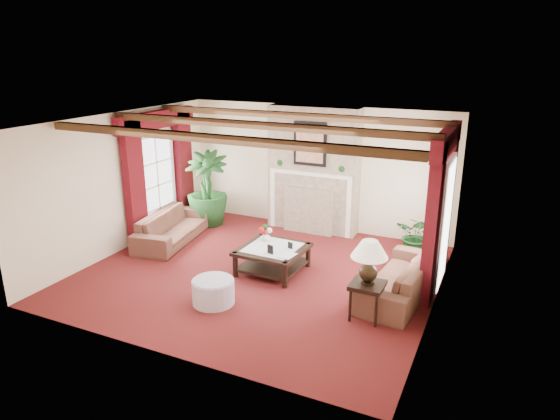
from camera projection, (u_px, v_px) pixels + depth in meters
The scene contains 23 objects.
floor at pixel (260, 273), 8.93m from camera, with size 6.00×6.00×0.00m, color #4C0D15.
ceiling at pixel (258, 121), 8.10m from camera, with size 6.00×6.00×0.00m, color white.
back_wall at pixel (317, 168), 10.89m from camera, with size 6.00×0.02×2.70m, color beige.
left_wall at pixel (122, 182), 9.72m from camera, with size 0.02×5.50×2.70m, color beige.
right_wall at pixel (441, 226), 7.31m from camera, with size 0.02×5.50×2.70m, color beige.
ceiling_beams at pixel (258, 125), 8.12m from camera, with size 6.00×3.00×0.12m, color #352111, non-canonical shape.
fireplace at pixel (315, 106), 10.30m from camera, with size 2.00×0.52×2.70m, color tan, non-canonical shape.
french_door_left at pixel (153, 135), 10.33m from camera, with size 0.10×1.10×2.16m, color white, non-canonical shape.
french_door_right at pixel (453, 160), 7.94m from camera, with size 0.10×1.10×2.16m, color white, non-canonical shape.
curtains_left at pixel (156, 115), 10.16m from camera, with size 0.20×2.40×2.55m, color #49090D, non-canonical shape.
curtains_right at pixel (448, 134), 7.86m from camera, with size 0.20×2.40×2.55m, color #49090D, non-canonical shape.
sofa_left at pixel (172, 222), 10.32m from camera, with size 0.95×2.17×0.82m, color #350E19.
sofa_right at pixel (401, 271), 8.02m from camera, with size 0.84×2.19×0.84m, color #350E19.
potted_palm at pixel (208, 204), 11.31m from camera, with size 1.50×1.91×0.94m, color black.
small_plant at pixel (417, 241), 9.55m from camera, with size 0.94×1.00×0.65m, color black.
coffee_table at pixel (273, 259), 8.93m from camera, with size 1.11×1.11×0.46m, color black, non-canonical shape.
side_table at pixel (367, 301), 7.35m from camera, with size 0.48×0.48×0.57m, color black, non-canonical shape.
ottoman at pixel (213, 292), 7.82m from camera, with size 0.66×0.66×0.39m, color #A8A0B5.
table_lamp at pixel (369, 262), 7.16m from camera, with size 0.54×0.54×0.68m, color black, non-canonical shape.
flower_vase at pixel (265, 237), 9.14m from camera, with size 0.22×0.22×0.18m, color silver.
book at pixel (282, 247), 8.50m from camera, with size 0.23×0.05×0.31m, color black.
photo_frame_a at pixel (270, 250), 8.56m from camera, with size 0.12×0.02×0.17m, color black, non-canonical shape.
photo_frame_b at pixel (290, 246), 8.78m from camera, with size 0.10×0.02×0.13m, color black, non-canonical shape.
Camera 1 is at (3.78, -7.23, 3.81)m, focal length 32.00 mm.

